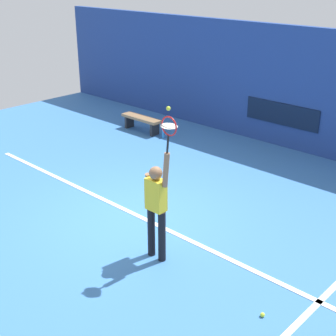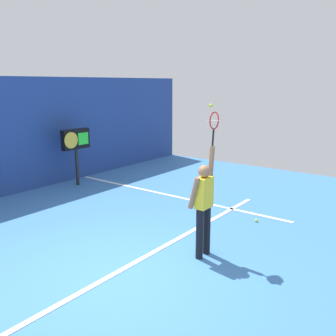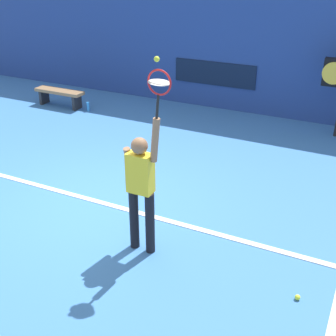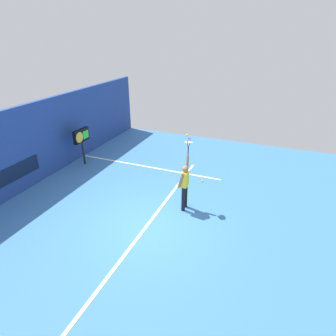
{
  "view_description": "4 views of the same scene",
  "coord_description": "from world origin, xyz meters",
  "px_view_note": "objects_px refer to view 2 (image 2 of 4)",
  "views": [
    {
      "loc": [
        6.37,
        -5.77,
        4.65
      ],
      "look_at": [
        1.28,
        -0.33,
        1.51
      ],
      "focal_mm": 51.61,
      "sensor_mm": 36.0,
      "label": 1
    },
    {
      "loc": [
        -4.04,
        -4.06,
        3.07
      ],
      "look_at": [
        1.34,
        0.02,
        1.54
      ],
      "focal_mm": 40.3,
      "sensor_mm": 36.0,
      "label": 2
    },
    {
      "loc": [
        4.02,
        -5.22,
        3.81
      ],
      "look_at": [
        1.56,
        -0.28,
        1.1
      ],
      "focal_mm": 47.81,
      "sensor_mm": 36.0,
      "label": 3
    },
    {
      "loc": [
        -6.78,
        -3.41,
        5.75
      ],
      "look_at": [
        1.49,
        -0.07,
        1.45
      ],
      "focal_mm": 30.45,
      "sensor_mm": 36.0,
      "label": 4
    }
  ],
  "objects_px": {
    "tennis_racket": "(214,123)",
    "scoreboard_clock": "(76,142)",
    "tennis_ball": "(211,106)",
    "spare_ball": "(256,220)",
    "tennis_player": "(204,203)"
  },
  "relations": [
    {
      "from": "tennis_racket",
      "to": "scoreboard_clock",
      "type": "height_order",
      "value": "tennis_racket"
    },
    {
      "from": "tennis_ball",
      "to": "spare_ball",
      "type": "distance_m",
      "value": 3.29
    },
    {
      "from": "tennis_racket",
      "to": "tennis_ball",
      "type": "height_order",
      "value": "tennis_ball"
    },
    {
      "from": "tennis_player",
      "to": "tennis_racket",
      "type": "height_order",
      "value": "tennis_racket"
    },
    {
      "from": "tennis_racket",
      "to": "scoreboard_clock",
      "type": "bearing_deg",
      "value": 74.76
    },
    {
      "from": "tennis_racket",
      "to": "spare_ball",
      "type": "relative_size",
      "value": 9.05
    },
    {
      "from": "scoreboard_clock",
      "to": "spare_ball",
      "type": "relative_size",
      "value": 25.37
    },
    {
      "from": "tennis_player",
      "to": "scoreboard_clock",
      "type": "relative_size",
      "value": 1.15
    },
    {
      "from": "tennis_racket",
      "to": "tennis_ball",
      "type": "distance_m",
      "value": 0.3
    },
    {
      "from": "scoreboard_clock",
      "to": "spare_ball",
      "type": "height_order",
      "value": "scoreboard_clock"
    },
    {
      "from": "spare_ball",
      "to": "tennis_player",
      "type": "bearing_deg",
      "value": 178.24
    },
    {
      "from": "tennis_racket",
      "to": "spare_ball",
      "type": "height_order",
      "value": "tennis_racket"
    },
    {
      "from": "tennis_ball",
      "to": "tennis_racket",
      "type": "bearing_deg",
      "value": -40.17
    },
    {
      "from": "tennis_player",
      "to": "spare_ball",
      "type": "relative_size",
      "value": 29.29
    },
    {
      "from": "tennis_ball",
      "to": "tennis_player",
      "type": "bearing_deg",
      "value": -171.12
    }
  ]
}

